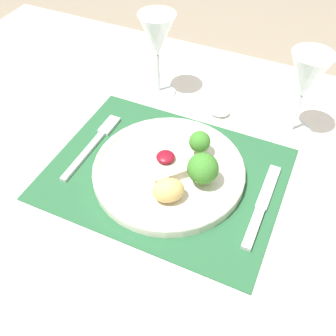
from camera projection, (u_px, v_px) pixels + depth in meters
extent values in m
plane|color=gray|center=(167.00, 328.00, 1.28)|extent=(8.00, 8.00, 0.00)
cube|color=white|center=(166.00, 179.00, 0.74)|extent=(1.36, 0.90, 0.03)
cylinder|color=white|center=(57.00, 122.00, 1.42)|extent=(0.06, 0.06, 0.72)
cube|color=#235633|center=(166.00, 174.00, 0.72)|extent=(0.42, 0.32, 0.00)
cylinder|color=silver|center=(168.00, 172.00, 0.71)|extent=(0.28, 0.28, 0.02)
torus|color=silver|center=(168.00, 170.00, 0.71)|extent=(0.28, 0.28, 0.01)
cube|color=beige|center=(165.00, 161.00, 0.71)|extent=(0.11, 0.11, 0.02)
ellipsoid|color=maroon|center=(165.00, 155.00, 0.69)|extent=(0.03, 0.03, 0.01)
cylinder|color=#84B256|center=(199.00, 151.00, 0.73)|extent=(0.01, 0.01, 0.02)
sphere|color=#387A28|center=(200.00, 142.00, 0.71)|extent=(0.04, 0.04, 0.04)
cylinder|color=#84B256|center=(202.00, 179.00, 0.68)|extent=(0.01, 0.01, 0.02)
sphere|color=#387A28|center=(203.00, 168.00, 0.66)|extent=(0.05, 0.05, 0.05)
ellipsoid|color=tan|center=(168.00, 190.00, 0.65)|extent=(0.07, 0.06, 0.04)
cube|color=silver|center=(84.00, 155.00, 0.75)|extent=(0.01, 0.14, 0.01)
cube|color=silver|center=(109.00, 125.00, 0.81)|extent=(0.02, 0.05, 0.01)
cube|color=silver|center=(253.00, 228.00, 0.64)|extent=(0.02, 0.09, 0.01)
cube|color=silver|center=(268.00, 187.00, 0.69)|extent=(0.02, 0.11, 0.00)
cube|color=silver|center=(182.00, 102.00, 0.86)|extent=(0.13, 0.01, 0.01)
ellipsoid|color=silver|center=(219.00, 111.00, 0.84)|extent=(0.05, 0.04, 0.01)
cylinder|color=white|center=(291.00, 130.00, 0.80)|extent=(0.08, 0.08, 0.01)
cylinder|color=white|center=(296.00, 113.00, 0.77)|extent=(0.01, 0.01, 0.08)
cone|color=white|center=(307.00, 76.00, 0.71)|extent=(0.08, 0.08, 0.09)
cylinder|color=white|center=(158.00, 91.00, 0.89)|extent=(0.08, 0.08, 0.01)
cylinder|color=white|center=(158.00, 73.00, 0.86)|extent=(0.01, 0.01, 0.09)
cone|color=white|center=(157.00, 36.00, 0.79)|extent=(0.08, 0.08, 0.09)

